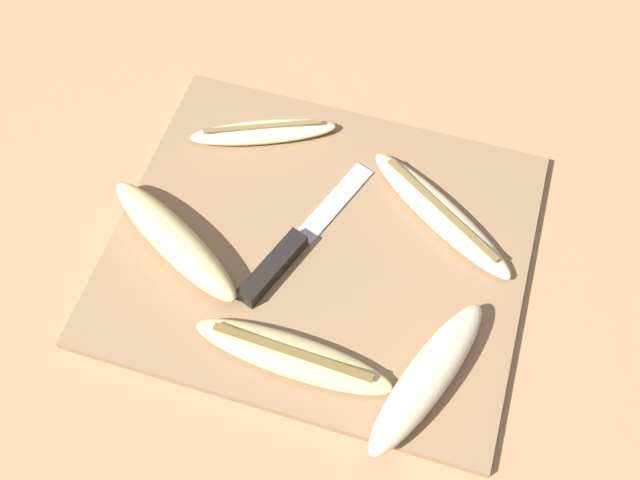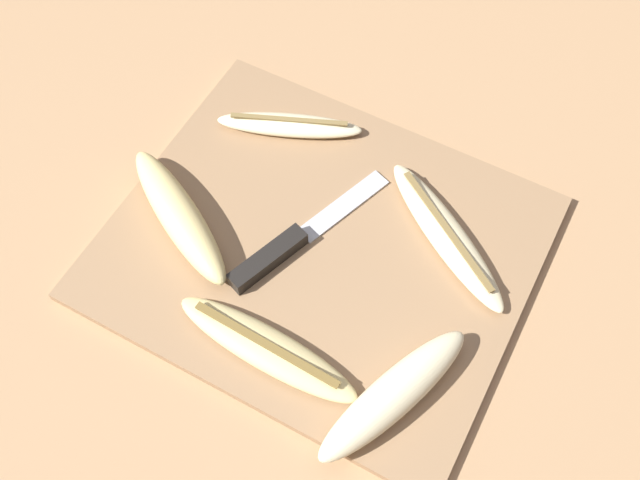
{
  "view_description": "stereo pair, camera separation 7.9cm",
  "coord_description": "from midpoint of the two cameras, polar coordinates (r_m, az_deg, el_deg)",
  "views": [
    {
      "loc": [
        0.12,
        -0.38,
        0.71
      ],
      "look_at": [
        0.0,
        0.0,
        0.02
      ],
      "focal_mm": 42.0,
      "sensor_mm": 36.0,
      "label": 1
    },
    {
      "loc": [
        0.19,
        -0.35,
        0.71
      ],
      "look_at": [
        0.0,
        0.0,
        0.02
      ],
      "focal_mm": 42.0,
      "sensor_mm": 36.0,
      "label": 2
    }
  ],
  "objects": [
    {
      "name": "banana_cream_curved",
      "position": [
        0.81,
        12.34,
        0.16
      ],
      "size": [
        0.19,
        0.15,
        0.02
      ],
      "rotation": [
        0.0,
        0.0,
        0.99
      ],
      "color": "beige",
      "rests_on": "cutting_board"
    },
    {
      "name": "cutting_board",
      "position": [
        0.8,
        2.8,
        -0.82
      ],
      "size": [
        0.44,
        0.37,
        0.01
      ],
      "color": "#997551",
      "rests_on": "ground_plane"
    },
    {
      "name": "banana_bright_far",
      "position": [
        0.72,
        8.85,
        -11.84
      ],
      "size": [
        0.1,
        0.19,
        0.04
      ],
      "rotation": [
        0.0,
        0.0,
        5.93
      ],
      "color": "beige",
      "rests_on": "cutting_board"
    },
    {
      "name": "banana_golden_short",
      "position": [
        0.8,
        -7.96,
        1.64
      ],
      "size": [
        0.19,
        0.13,
        0.04
      ],
      "rotation": [
        0.0,
        0.0,
        1.06
      ],
      "color": "#EDD689",
      "rests_on": "cutting_board"
    },
    {
      "name": "banana_pale_long",
      "position": [
        0.87,
        0.24,
        8.55
      ],
      "size": [
        0.17,
        0.1,
        0.02
      ],
      "rotation": [
        0.0,
        0.0,
        1.97
      ],
      "color": "beige",
      "rests_on": "cutting_board"
    },
    {
      "name": "banana_spotted_left",
      "position": [
        0.73,
        -1.01,
        -8.54
      ],
      "size": [
        0.2,
        0.05,
        0.02
      ],
      "rotation": [
        0.0,
        0.0,
        4.67
      ],
      "color": "#DBC684",
      "rests_on": "cutting_board"
    },
    {
      "name": "knife",
      "position": [
        0.78,
        -0.02,
        -0.89
      ],
      "size": [
        0.09,
        0.21,
        0.02
      ],
      "rotation": [
        0.0,
        0.0,
        -0.35
      ],
      "color": "black",
      "rests_on": "cutting_board"
    },
    {
      "name": "ground_plane",
      "position": [
        0.81,
        2.78,
        -1.02
      ],
      "size": [
        4.0,
        4.0,
        0.0
      ],
      "primitive_type": "plane",
      "color": "tan"
    }
  ]
}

